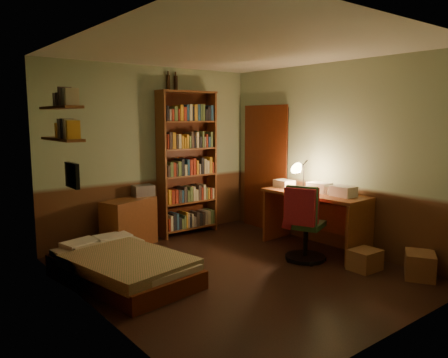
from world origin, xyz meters
TOP-DOWN VIEW (x-y plane):
  - floor at (0.00, 0.00)m, footprint 3.50×4.00m
  - ceiling at (0.00, 0.00)m, footprint 3.50×4.00m
  - wall_back at (0.00, 2.01)m, footprint 3.50×0.02m
  - wall_left at (-1.76, 0.00)m, footprint 0.02×4.00m
  - wall_right at (1.76, 0.00)m, footprint 0.02×4.00m
  - wall_front at (0.00, -2.01)m, footprint 3.50×0.02m
  - doorway at (1.72, 1.30)m, footprint 0.06×0.90m
  - door_trim at (1.69, 1.30)m, footprint 0.02×0.98m
  - bed at (-1.19, 0.63)m, footprint 1.19×1.90m
  - dresser at (-0.54, 1.77)m, footprint 0.86×0.61m
  - mini_stereo at (-0.24, 1.89)m, footprint 0.32×0.26m
  - bookshelf at (0.53, 1.85)m, footprint 0.98×0.34m
  - bottle_left at (0.27, 1.96)m, footprint 0.08×0.08m
  - bottle_right at (0.41, 1.96)m, footprint 0.08×0.08m
  - desk at (1.44, 0.02)m, footprint 0.70×1.54m
  - paper_stack at (1.42, 0.60)m, footprint 0.24×0.30m
  - desk_lamp at (1.54, 0.34)m, footprint 0.21×0.21m
  - office_chair at (0.99, -0.21)m, footprint 0.65×0.62m
  - red_jacket at (0.80, -0.16)m, footprint 0.32×0.43m
  - wall_shelf_lower at (-1.64, 1.10)m, footprint 0.20×0.90m
  - wall_shelf_upper at (-1.64, 1.10)m, footprint 0.20×0.90m
  - framed_picture at (-1.72, 0.60)m, footprint 0.04×0.32m
  - cardboard_box_a at (1.53, -1.47)m, footprint 0.50×0.48m
  - cardboard_box_b at (1.26, -0.92)m, footprint 0.36×0.30m

SIDE VIEW (x-z plane):
  - floor at x=0.00m, z-range -0.02..0.00m
  - cardboard_box_b at x=1.26m, z-range 0.00..0.25m
  - cardboard_box_a at x=1.53m, z-range 0.00..0.30m
  - bed at x=-1.19m, z-range 0.00..0.53m
  - dresser at x=-0.54m, z-range 0.00..0.69m
  - desk at x=1.44m, z-range 0.00..0.81m
  - office_chair at x=0.99m, z-range 0.00..1.03m
  - mini_stereo at x=-0.24m, z-range 0.69..0.85m
  - paper_stack at x=1.42m, z-range 0.81..0.92m
  - doorway at x=1.72m, z-range 0.00..2.00m
  - door_trim at x=1.69m, z-range -0.04..2.04m
  - bookshelf at x=0.53m, z-range 0.00..2.25m
  - desk_lamp at x=1.54m, z-range 0.81..1.45m
  - framed_picture at x=-1.72m, z-range 1.12..1.38m
  - red_jacket at x=0.80m, z-range 1.03..1.49m
  - wall_back at x=0.00m, z-range 0.00..2.60m
  - wall_left at x=-1.76m, z-range 0.00..2.60m
  - wall_right at x=1.76m, z-range 0.00..2.60m
  - wall_front at x=0.00m, z-range 0.00..2.60m
  - wall_shelf_lower at x=-1.64m, z-range 1.59..1.61m
  - wall_shelf_upper at x=-1.64m, z-range 1.94..1.96m
  - bottle_right at x=0.41m, z-range 2.25..2.48m
  - bottle_left at x=0.27m, z-range 2.25..2.48m
  - ceiling at x=0.00m, z-range 2.60..2.62m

